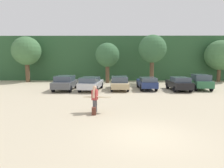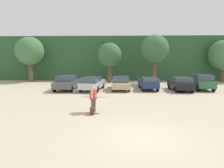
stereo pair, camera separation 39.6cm
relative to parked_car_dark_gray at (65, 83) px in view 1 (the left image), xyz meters
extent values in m
plane|color=#C1B293|center=(6.67, -13.04, -0.84)|extent=(120.00, 120.00, 0.00)
cube|color=#2D5633|center=(6.67, 16.23, 2.64)|extent=(108.00, 12.00, 6.96)
cylinder|color=brown|center=(-7.38, 7.89, 0.56)|extent=(0.62, 0.62, 2.80)
sphere|color=#427042|center=(-7.38, 7.89, 3.71)|extent=(4.10, 4.10, 4.10)
cylinder|color=brown|center=(4.34, 7.08, 0.42)|extent=(0.55, 0.55, 2.51)
sphere|color=#38663D|center=(4.34, 7.08, 3.11)|extent=(3.37, 3.37, 3.37)
cylinder|color=brown|center=(10.50, 6.38, 0.73)|extent=(0.57, 0.57, 3.14)
sphere|color=#38663D|center=(10.50, 6.38, 3.91)|extent=(3.78, 3.78, 3.78)
cylinder|color=brown|center=(20.93, 8.68, 0.21)|extent=(0.52, 0.52, 2.09)
sphere|color=#427042|center=(20.93, 8.68, 3.11)|extent=(4.37, 4.37, 4.37)
cube|color=#4C4F54|center=(0.00, 0.01, -0.16)|extent=(1.99, 4.22, 0.66)
cube|color=#3F4C5B|center=(0.00, -0.02, 0.45)|extent=(1.81, 2.38, 0.57)
cylinder|color=black|center=(-0.85, 1.41, -0.49)|extent=(0.23, 0.70, 0.70)
cylinder|color=black|center=(0.89, 1.38, -0.49)|extent=(0.23, 0.70, 0.70)
cylinder|color=black|center=(-0.89, -1.36, -0.49)|extent=(0.23, 0.70, 0.70)
cylinder|color=black|center=(0.85, -1.39, -0.49)|extent=(0.23, 0.70, 0.70)
cube|color=silver|center=(2.83, 0.05, -0.19)|extent=(2.41, 4.89, 0.62)
cube|color=#3F4C5B|center=(2.76, -0.54, 0.37)|extent=(2.03, 2.90, 0.50)
cylinder|color=black|center=(2.17, 1.69, -0.49)|extent=(0.30, 0.71, 0.69)
cylinder|color=black|center=(3.85, 1.50, -0.49)|extent=(0.30, 0.71, 0.69)
cylinder|color=black|center=(1.81, -1.39, -0.49)|extent=(0.30, 0.71, 0.69)
cylinder|color=black|center=(3.48, -1.58, -0.49)|extent=(0.30, 0.71, 0.69)
cube|color=tan|center=(5.84, 0.67, -0.25)|extent=(1.95, 4.81, 0.56)
cube|color=#3F4C5B|center=(5.85, 0.36, 0.33)|extent=(1.76, 2.31, 0.60)
cylinder|color=black|center=(4.98, 2.24, -0.53)|extent=(0.23, 0.62, 0.61)
cylinder|color=black|center=(6.66, 2.26, -0.53)|extent=(0.23, 0.62, 0.61)
cylinder|color=black|center=(5.03, -0.92, -0.53)|extent=(0.23, 0.62, 0.61)
cylinder|color=black|center=(6.71, -0.89, -0.53)|extent=(0.23, 0.62, 0.61)
cube|color=navy|center=(8.90, 0.87, -0.17)|extent=(1.75, 4.46, 0.62)
cube|color=#3F4C5B|center=(8.91, -0.13, 0.35)|extent=(1.59, 2.12, 0.43)
cylinder|color=black|center=(8.11, 2.32, -0.48)|extent=(0.23, 0.72, 0.71)
cylinder|color=black|center=(9.65, 2.34, -0.48)|extent=(0.23, 0.72, 0.71)
cylinder|color=black|center=(8.14, -0.61, -0.48)|extent=(0.23, 0.72, 0.71)
cylinder|color=black|center=(9.68, -0.59, -0.48)|extent=(0.23, 0.72, 0.71)
cube|color=black|center=(12.19, 0.02, -0.19)|extent=(1.84, 4.04, 0.66)
cube|color=#3F4C5B|center=(12.20, -0.48, 0.38)|extent=(1.66, 1.86, 0.49)
cylinder|color=black|center=(11.37, 1.33, -0.52)|extent=(0.23, 0.63, 0.63)
cylinder|color=black|center=(12.98, 1.35, -0.52)|extent=(0.23, 0.63, 0.63)
cylinder|color=black|center=(11.41, -1.32, -0.52)|extent=(0.23, 0.63, 0.63)
cylinder|color=black|center=(13.01, -1.30, -0.52)|extent=(0.23, 0.63, 0.63)
cube|color=#2D6642|center=(14.81, 0.84, -0.14)|extent=(2.17, 4.19, 0.69)
cube|color=#3F4C5B|center=(14.78, 0.58, 0.52)|extent=(1.83, 2.41, 0.63)
cylinder|color=black|center=(14.19, 2.25, -0.49)|extent=(0.30, 0.72, 0.70)
cylinder|color=black|center=(15.73, 2.07, -0.49)|extent=(0.30, 0.72, 0.70)
cylinder|color=black|center=(13.89, -0.39, -0.49)|extent=(0.30, 0.72, 0.70)
cylinder|color=black|center=(15.44, -0.56, -0.49)|extent=(0.30, 0.72, 0.70)
cylinder|color=#4C4C51|center=(4.05, -9.30, -0.43)|extent=(0.19, 0.19, 0.81)
cylinder|color=#4C4C51|center=(4.10, -9.02, -0.43)|extent=(0.19, 0.19, 0.81)
cube|color=#B23838|center=(4.07, -9.16, 0.28)|extent=(0.38, 0.47, 0.62)
sphere|color=#D8AD8C|center=(4.07, -9.16, 0.72)|extent=(0.26, 0.26, 0.26)
cylinder|color=#D8AD8C|center=(4.03, -9.38, 0.45)|extent=(0.19, 0.29, 0.67)
cylinder|color=#D8AD8C|center=(4.12, -8.94, 0.45)|extent=(0.18, 0.25, 0.67)
ellipsoid|color=beige|center=(4.19, -9.08, 0.12)|extent=(1.91, 0.61, 0.24)
cube|color=#592D23|center=(4.06, -9.68, -0.61)|extent=(0.24, 0.34, 0.45)
camera|label=1|loc=(5.24, -21.41, 2.44)|focal=32.27mm
camera|label=2|loc=(5.64, -21.40, 2.44)|focal=32.27mm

